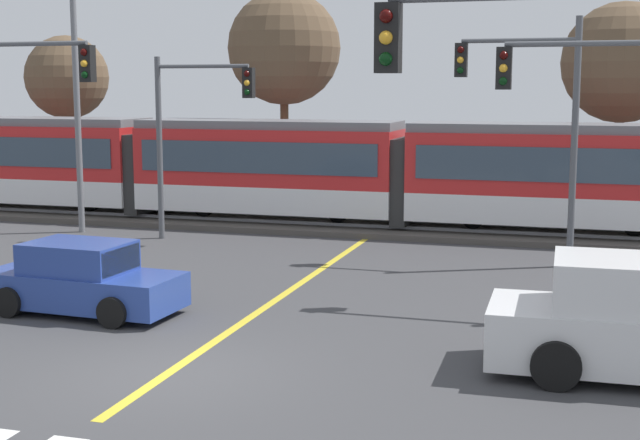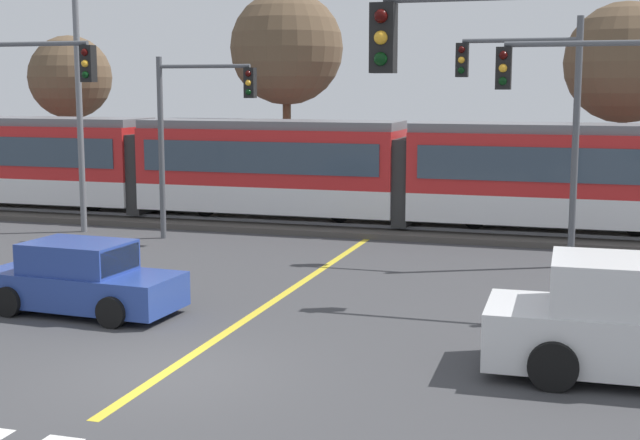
{
  "view_description": "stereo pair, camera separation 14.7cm",
  "coord_description": "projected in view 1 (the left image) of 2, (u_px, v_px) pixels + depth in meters",
  "views": [
    {
      "loc": [
        6.59,
        -13.03,
        4.77
      ],
      "look_at": [
        0.52,
        7.08,
        1.6
      ],
      "focal_mm": 50.0,
      "sensor_mm": 36.0,
      "label": 1
    },
    {
      "loc": [
        6.73,
        -12.99,
        4.77
      ],
      "look_at": [
        0.52,
        7.08,
        1.6
      ],
      "focal_mm": 50.0,
      "sensor_mm": 36.0,
      "label": 2
    }
  ],
  "objects": [
    {
      "name": "bare_tree_east",
      "position": [
        622.0,
        63.0,
        30.87
      ],
      "size": [
        4.19,
        4.19,
        7.67
      ],
      "color": "brown",
      "rests_on": "ground"
    },
    {
      "name": "traffic_light_mid_left",
      "position": [
        0.0,
        109.0,
        22.77
      ],
      "size": [
        4.25,
        0.38,
        6.36
      ],
      "color": "#515459",
      "rests_on": "ground"
    },
    {
      "name": "bare_tree_far_west",
      "position": [
        67.0,
        78.0,
        37.04
      ],
      "size": [
        3.45,
        3.45,
        6.85
      ],
      "color": "brown",
      "rests_on": "ground"
    },
    {
      "name": "traffic_light_far_left",
      "position": [
        191.0,
        119.0,
        27.25
      ],
      "size": [
        3.25,
        0.38,
        5.66
      ],
      "color": "#515459",
      "rests_on": "ground"
    },
    {
      "name": "rail_far",
      "position": [
        384.0,
        220.0,
        30.47
      ],
      "size": [
        120.0,
        0.08,
        0.1
      ],
      "primitive_type": "cube",
      "color": "#939399",
      "rests_on": "track_bed"
    },
    {
      "name": "ground_plane",
      "position": [
        169.0,
        373.0,
        14.93
      ],
      "size": [
        200.0,
        200.0,
        0.0
      ],
      "primitive_type": "plane",
      "color": "#3D3D3F"
    },
    {
      "name": "traffic_light_far_right",
      "position": [
        536.0,
        108.0,
        23.39
      ],
      "size": [
        3.25,
        0.38,
        6.55
      ],
      "color": "#515459",
      "rests_on": "ground"
    },
    {
      "name": "track_bed",
      "position": [
        379.0,
        227.0,
        29.8
      ],
      "size": [
        120.0,
        4.0,
        0.18
      ],
      "primitive_type": "cube",
      "color": "#4C4742",
      "rests_on": "ground"
    },
    {
      "name": "lane_centre_line",
      "position": [
        281.0,
        297.0,
        20.34
      ],
      "size": [
        0.2,
        16.03,
        0.01
      ],
      "primitive_type": "cube",
      "color": "gold",
      "rests_on": "ground"
    },
    {
      "name": "traffic_light_mid_right",
      "position": [
        629.0,
        120.0,
        18.43
      ],
      "size": [
        4.25,
        0.38,
        6.2
      ],
      "color": "#515459",
      "rests_on": "ground"
    },
    {
      "name": "sedan_crossing",
      "position": [
        83.0,
        280.0,
        18.82
      ],
      "size": [
        4.29,
        2.09,
        1.52
      ],
      "color": "#284293",
      "rests_on": "ground"
    },
    {
      "name": "bare_tree_west",
      "position": [
        284.0,
        49.0,
        33.9
      ],
      "size": [
        4.31,
        4.31,
        8.36
      ],
      "color": "brown",
      "rests_on": "ground"
    },
    {
      "name": "rail_near",
      "position": [
        375.0,
        226.0,
        29.1
      ],
      "size": [
        120.0,
        0.08,
        0.1
      ],
      "primitive_type": "cube",
      "color": "#939399",
      "rests_on": "track_bed"
    },
    {
      "name": "light_rail_tram",
      "position": [
        269.0,
        166.0,
        30.63
      ],
      "size": [
        28.0,
        2.64,
        3.43
      ],
      "color": "silver",
      "rests_on": "track_bed"
    },
    {
      "name": "traffic_light_near_right",
      "position": [
        564.0,
        137.0,
        11.13
      ],
      "size": [
        3.75,
        0.38,
        6.19
      ],
      "color": "#515459",
      "rests_on": "ground"
    },
    {
      "name": "street_lamp_west",
      "position": [
        81.0,
        71.0,
        28.53
      ],
      "size": [
        2.22,
        0.28,
        9.28
      ],
      "color": "slate",
      "rests_on": "ground"
    }
  ]
}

